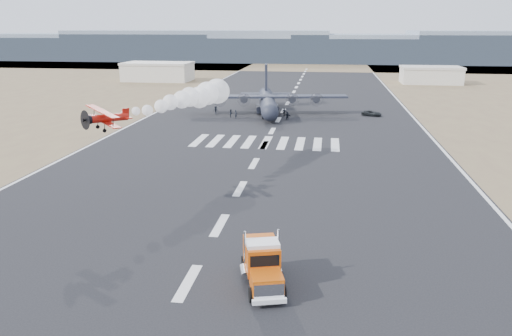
% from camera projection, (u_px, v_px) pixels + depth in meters
% --- Properties ---
extents(ground, '(500.00, 500.00, 0.00)m').
position_uv_depth(ground, '(188.00, 283.00, 39.62)').
color(ground, black).
rests_on(ground, ground).
extents(scrub_far, '(500.00, 80.00, 0.00)m').
position_uv_depth(scrub_far, '(309.00, 65.00, 258.48)').
color(scrub_far, brown).
rests_on(scrub_far, ground).
extents(runway_markings, '(60.00, 260.00, 0.01)m').
position_uv_depth(runway_markings, '(272.00, 131.00, 96.72)').
color(runway_markings, silver).
rests_on(runway_markings, ground).
extents(ridge_seg_b, '(150.00, 50.00, 15.00)m').
position_uv_depth(ridge_seg_b, '(97.00, 46.00, 302.81)').
color(ridge_seg_b, slate).
rests_on(ridge_seg_b, ground).
extents(ridge_seg_c, '(150.00, 50.00, 17.00)m').
position_uv_depth(ridge_seg_c, '(201.00, 45.00, 293.61)').
color(ridge_seg_c, slate).
rests_on(ridge_seg_c, ground).
extents(ridge_seg_d, '(150.00, 50.00, 13.00)m').
position_uv_depth(ridge_seg_d, '(311.00, 49.00, 285.24)').
color(ridge_seg_d, slate).
rests_on(ridge_seg_d, ground).
extents(ridge_seg_e, '(150.00, 50.00, 15.00)m').
position_uv_depth(ridge_seg_e, '(429.00, 48.00, 276.04)').
color(ridge_seg_e, slate).
rests_on(ridge_seg_e, ground).
extents(hangar_left, '(24.50, 14.50, 6.70)m').
position_uv_depth(hangar_left, '(158.00, 71.00, 183.80)').
color(hangar_left, beige).
rests_on(hangar_left, ground).
extents(hangar_right, '(20.50, 12.50, 5.90)m').
position_uv_depth(hangar_right, '(431.00, 75.00, 175.21)').
color(hangar_right, beige).
rests_on(hangar_right, ground).
extents(semi_truck, '(4.42, 8.28, 3.64)m').
position_uv_depth(semi_truck, '(262.00, 263.00, 39.03)').
color(semi_truck, black).
rests_on(semi_truck, ground).
extents(aerobatic_biplane, '(5.75, 5.42, 2.55)m').
position_uv_depth(aerobatic_biplane, '(106.00, 118.00, 53.25)').
color(aerobatic_biplane, red).
extents(smoke_trail, '(8.60, 21.25, 3.64)m').
position_uv_depth(smoke_trail, '(201.00, 95.00, 69.26)').
color(smoke_trail, white).
extents(transport_aircraft, '(36.38, 29.83, 10.51)m').
position_uv_depth(transport_aircraft, '(267.00, 101.00, 116.01)').
color(transport_aircraft, '#1E212E').
rests_on(transport_aircraft, ground).
extents(support_vehicle, '(4.86, 3.45, 1.23)m').
position_uv_depth(support_vehicle, '(372.00, 113.00, 112.63)').
color(support_vehicle, black).
rests_on(support_vehicle, ground).
extents(crew_a, '(0.87, 0.89, 1.89)m').
position_uv_depth(crew_a, '(268.00, 113.00, 110.36)').
color(crew_a, black).
rests_on(crew_a, ground).
extents(crew_b, '(0.80, 0.95, 1.68)m').
position_uv_depth(crew_b, '(264.00, 115.00, 108.61)').
color(crew_b, black).
rests_on(crew_b, ground).
extents(crew_c, '(1.28, 0.91, 1.80)m').
position_uv_depth(crew_c, '(216.00, 110.00, 114.80)').
color(crew_c, black).
rests_on(crew_c, ground).
extents(crew_d, '(1.12, 0.63, 1.86)m').
position_uv_depth(crew_d, '(284.00, 112.00, 112.19)').
color(crew_d, black).
rests_on(crew_d, ground).
extents(crew_e, '(0.89, 0.87, 1.57)m').
position_uv_depth(crew_e, '(277.00, 112.00, 113.28)').
color(crew_e, black).
rests_on(crew_e, ground).
extents(crew_f, '(1.73, 1.04, 1.78)m').
position_uv_depth(crew_f, '(287.00, 116.00, 107.84)').
color(crew_f, black).
rests_on(crew_f, ground).
extents(crew_g, '(0.60, 0.72, 1.88)m').
position_uv_depth(crew_g, '(236.00, 114.00, 109.28)').
color(crew_g, black).
rests_on(crew_g, ground).
extents(crew_h, '(0.73, 0.95, 1.73)m').
position_uv_depth(crew_h, '(231.00, 113.00, 111.10)').
color(crew_h, black).
rests_on(crew_h, ground).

